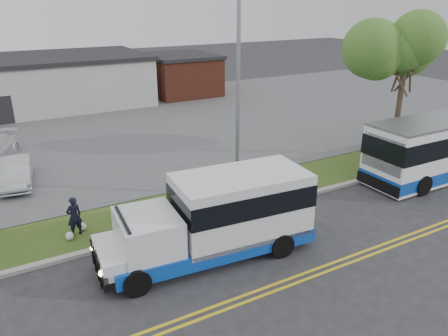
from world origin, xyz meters
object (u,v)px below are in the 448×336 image
pedestrian (74,216)px  parked_car_a (16,171)px  streetlight_near (239,88)px  shuttle_bus (222,214)px  tree_east (407,51)px

pedestrian → parked_car_a: (-1.49, 6.78, -0.12)m
streetlight_near → shuttle_bus: streetlight_near is taller
tree_east → streetlight_near: bearing=-178.6°
streetlight_near → shuttle_bus: 6.20m
pedestrian → tree_east: bearing=168.7°
shuttle_bus → streetlight_near: bearing=56.8°
tree_east → shuttle_bus: (-14.09, -4.24, -4.59)m
tree_east → shuttle_bus: bearing=-163.2°
pedestrian → parked_car_a: 6.94m
shuttle_bus → pedestrian: 5.94m
shuttle_bus → tree_east: bearing=21.4°
shuttle_bus → parked_car_a: shuttle_bus is taller
streetlight_near → pedestrian: 8.73m
tree_east → shuttle_bus: tree_east is taller
tree_east → parked_car_a: tree_east is taller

